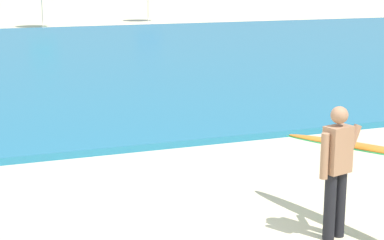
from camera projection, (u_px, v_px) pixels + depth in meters
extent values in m
cube|color=teal|center=(39.00, 59.00, 24.93)|extent=(120.00, 28.00, 0.14)
cylinder|color=black|center=(330.00, 207.00, 8.10)|extent=(0.15, 0.15, 0.88)
cylinder|color=black|center=(340.00, 204.00, 8.20)|extent=(0.15, 0.15, 0.88)
cube|color=#9E7051|center=(338.00, 149.00, 7.99)|extent=(0.38, 0.30, 0.60)
sphere|color=#9E7051|center=(339.00, 115.00, 7.89)|extent=(0.22, 0.22, 0.22)
cylinder|color=#9E7051|center=(324.00, 156.00, 7.87)|extent=(0.10, 0.10, 0.58)
cylinder|color=#9E7051|center=(351.00, 144.00, 8.15)|extent=(0.33, 0.17, 0.51)
ellipsoid|color=orange|center=(364.00, 147.00, 8.27)|extent=(0.91, 2.76, 0.33)
ellipsoid|color=green|center=(364.00, 149.00, 8.27)|extent=(0.96, 2.87, 0.30)
cylinder|color=beige|center=(42.00, 10.00, 39.76)|extent=(0.05, 0.05, 2.09)
cylinder|color=beige|center=(148.00, 7.00, 44.90)|extent=(0.05, 0.05, 1.96)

